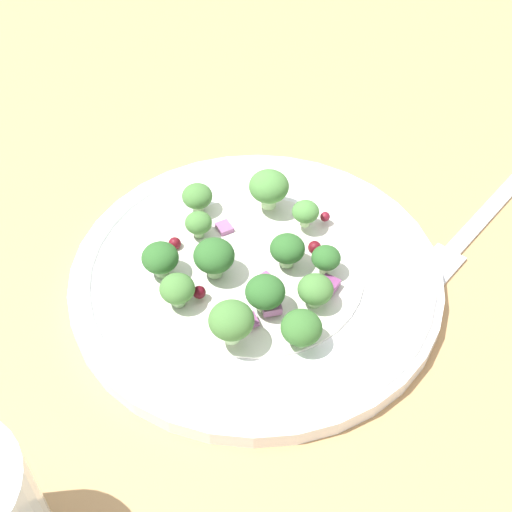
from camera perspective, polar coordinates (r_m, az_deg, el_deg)
ground_plane at (r=53.38cm, az=-1.19°, el=-0.10°), size 180.00×180.00×2.00cm
plate at (r=49.67cm, az=-0.00°, el=-1.47°), size 25.86×25.86×1.70cm
dressing_pool at (r=49.35cm, az=-0.00°, el=-1.12°), size 15.00×15.00×0.20cm
broccoli_floret_0 at (r=52.22cm, az=1.04°, el=5.53°), size 2.96×2.96×2.99cm
broccoli_floret_1 at (r=51.11cm, az=3.99°, el=3.52°), size 1.96×1.96×1.99cm
broccoli_floret_2 at (r=46.32cm, az=4.78°, el=-2.73°), size 2.36×2.36×2.39cm
broccoli_floret_3 at (r=44.20cm, az=3.66°, el=-5.80°), size 2.60×2.60×2.63cm
broccoli_floret_4 at (r=46.33cm, az=-6.32°, el=-2.66°), size 2.32×2.32×2.35cm
broccoli_floret_5 at (r=43.49cm, az=-1.99°, el=-5.23°), size 2.83×2.83×2.87cm
broccoli_floret_6 at (r=47.52cm, az=-2.99°, el=-0.16°), size 2.80×2.80×2.83cm
broccoli_floret_7 at (r=48.25cm, az=-7.68°, el=-0.19°), size 2.53×2.53×2.56cm
broccoli_floret_8 at (r=50.84cm, az=-4.63°, el=2.63°), size 1.94×1.94×1.97cm
broccoli_floret_9 at (r=52.80cm, az=-4.73°, el=4.75°), size 2.27×2.27×2.30cm
broccoli_floret_10 at (r=45.56cm, az=0.74°, el=-2.95°), size 2.61×2.61×2.64cm
broccoli_floret_11 at (r=48.41cm, az=2.53°, el=0.54°), size 2.42×2.42×2.45cm
broccoli_floret_12 at (r=48.19cm, az=5.63°, el=-0.19°), size 2.00×2.00×2.02cm
cranberry_0 at (r=50.83cm, az=-6.53°, el=1.01°), size 0.91×0.91×0.91cm
cranberry_1 at (r=50.50cm, az=4.71°, el=0.69°), size 0.96×0.96×0.96cm
cranberry_2 at (r=52.20cm, az=5.55°, el=3.16°), size 0.73×0.73×0.73cm
cranberry_3 at (r=47.21cm, az=-5.09°, el=-2.74°), size 0.89×0.89×0.89cm
onion_bit_0 at (r=52.23cm, az=-2.37°, el=2.53°), size 1.55×1.52×0.48cm
onion_bit_1 at (r=47.92cm, az=5.84°, el=-2.30°), size 1.38×1.46×0.46cm
onion_bit_2 at (r=48.00cm, az=0.80°, el=-2.00°), size 1.41×1.36×0.58cm
onion_bit_3 at (r=46.38cm, az=1.20°, el=-4.00°), size 1.77×1.79×0.57cm
onion_bit_4 at (r=45.74cm, az=-0.51°, el=-5.19°), size 1.43×1.44×0.30cm
fork at (r=57.25cm, az=17.61°, el=2.90°), size 7.15×18.32×0.50cm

